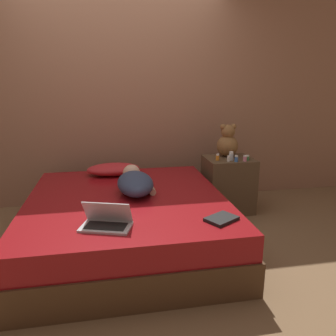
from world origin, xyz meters
TOP-DOWN VIEW (x-y plane):
  - ground_plane at (0.00, 0.00)m, footprint 12.00×12.00m
  - wall_back at (0.00, 1.23)m, footprint 8.00×0.06m
  - bed at (0.00, 0.00)m, footprint 1.76×1.91m
  - nightstand at (1.21, 0.65)m, footprint 0.53×0.46m
  - pillow at (-0.10, 0.73)m, footprint 0.57×0.33m
  - person_lying at (0.09, 0.12)m, footprint 0.35×0.73m
  - laptop at (-0.17, -0.61)m, footprint 0.39×0.30m
  - teddy_bear at (1.21, 0.75)m, footprint 0.25×0.25m
  - bottle_white at (1.14, 0.50)m, footprint 0.03×0.03m
  - bottle_green at (1.36, 0.53)m, footprint 0.05×0.05m
  - bottle_orange at (1.04, 0.57)m, footprint 0.04×0.04m
  - bottle_blue at (1.22, 0.47)m, footprint 0.04×0.04m
  - bottle_clear at (1.19, 0.55)m, footprint 0.05×0.05m
  - bottle_pink at (1.32, 0.48)m, footprint 0.04×0.04m
  - book at (0.66, -0.64)m, footprint 0.28×0.26m

SIDE VIEW (x-z plane):
  - ground_plane at x=0.00m, z-range 0.00..0.00m
  - bed at x=0.00m, z-range 0.00..0.48m
  - nightstand at x=1.21m, z-range 0.00..0.63m
  - book at x=0.66m, z-range 0.48..0.50m
  - laptop at x=-0.17m, z-range 0.43..0.62m
  - pillow at x=-0.10m, z-range 0.48..0.60m
  - person_lying at x=0.09m, z-range 0.48..0.67m
  - bottle_green at x=1.36m, z-range 0.63..0.68m
  - bottle_white at x=1.14m, z-range 0.63..0.69m
  - bottle_pink at x=1.32m, z-range 0.63..0.69m
  - bottle_blue at x=1.22m, z-range 0.63..0.70m
  - bottle_orange at x=1.04m, z-range 0.63..0.70m
  - bottle_clear at x=1.19m, z-range 0.63..0.72m
  - teddy_bear at x=1.21m, z-range 0.60..0.98m
  - wall_back at x=0.00m, z-range 0.00..2.60m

